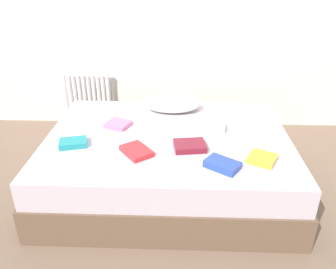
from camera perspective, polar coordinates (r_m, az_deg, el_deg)
The scene contains 12 objects.
ground_plane at distance 3.04m, azimuth -0.04°, elevation -8.51°, with size 8.00×8.00×0.00m, color #7F6651.
back_wall at distance 3.84m, azimuth 0.81°, elevation 21.60°, with size 6.00×0.10×2.80m, color silver.
bed at distance 2.90m, azimuth -0.04°, elevation -4.55°, with size 2.00×1.50×0.50m.
radiator at distance 4.06m, azimuth -13.40°, elevation 6.58°, with size 0.54×0.04×0.52m.
pillow at distance 3.21m, azimuth 0.67°, elevation 5.20°, with size 0.53×0.33×0.14m, color white.
textbook_pink at distance 2.95m, azimuth -8.33°, elevation 1.71°, with size 0.19×0.17×0.04m, color pink.
textbook_yellow at distance 2.51m, azimuth 15.48°, elevation -3.89°, with size 0.18×0.18×0.04m, color yellow.
textbook_teal at distance 2.72m, azimuth -15.59°, elevation -1.36°, with size 0.21×0.15×0.04m, color teal.
textbook_maroon at distance 2.58m, azimuth 3.64°, elevation -1.90°, with size 0.24×0.18×0.05m, color maroon.
textbook_white at distance 2.89m, azimuth 7.23°, elevation 1.28°, with size 0.23×0.14×0.05m, color white.
textbook_blue at distance 2.37m, azimuth 9.09°, elevation -5.00°, with size 0.23×0.14×0.05m, color #2847B7.
textbook_red at distance 2.52m, azimuth -5.31°, elevation -2.78°, with size 0.24×0.16×0.04m, color red.
Camera 1 is at (0.10, -2.47, 1.77)m, focal length 36.42 mm.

